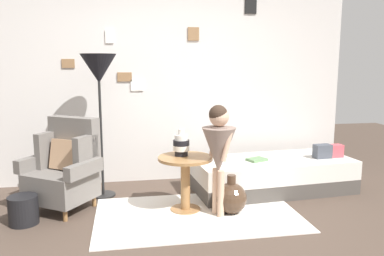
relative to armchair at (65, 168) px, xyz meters
The scene contains 14 objects.
ground_plane 1.66m from the armchair, 40.84° to the right, with size 12.00×12.00×0.00m, color #4C3D33.
gallery_wall 1.74m from the armchair, 36.86° to the left, with size 4.80×0.12×2.60m.
rug 1.49m from the armchair, 18.61° to the right, with size 2.07×1.26×0.01m, color silver.
armchair is the anchor object (origin of this frame).
daybed 2.42m from the armchair, ahead, with size 1.96×0.96×0.40m.
pillow_head 3.18m from the armchair, ahead, with size 0.19×0.12×0.15m, color #D64C56.
pillow_mid 3.01m from the armchair, ahead, with size 0.21×0.12×0.17m, color #474C56.
side_table 1.29m from the armchair, 13.69° to the right, with size 0.57×0.57×0.58m.
vase_striped 1.27m from the armchair, 11.36° to the right, with size 0.17×0.17×0.28m.
floor_lamp 1.10m from the armchair, 41.25° to the left, with size 0.40×0.40×1.65m.
person_child 1.66m from the armchair, 17.93° to the right, with size 0.34×0.34×1.14m.
book_on_daybed 2.18m from the armchair, ahead, with size 0.22×0.16×0.03m, color #62895B.
demijohn_near 1.79m from the armchair, 15.35° to the right, with size 0.32×0.32×0.41m.
magazine_basket 0.60m from the armchair, 132.97° to the right, with size 0.28×0.28×0.28m, color black.
Camera 1 is at (-0.57, -3.12, 1.53)m, focal length 36.16 mm.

